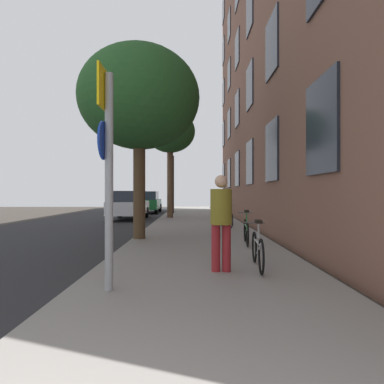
% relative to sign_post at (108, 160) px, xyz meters
% --- Properties ---
extents(ground_plane, '(41.80, 41.80, 0.00)m').
position_rel_sign_post_xyz_m(ground_plane, '(-2.02, 10.66, -2.00)').
color(ground_plane, '#332D28').
extents(road_asphalt, '(7.00, 38.00, 0.01)m').
position_rel_sign_post_xyz_m(road_asphalt, '(-4.12, 10.66, -2.00)').
color(road_asphalt, '#232326').
rests_on(road_asphalt, ground).
extents(sidewalk, '(4.20, 38.00, 0.12)m').
position_rel_sign_post_xyz_m(sidewalk, '(1.48, 10.66, -1.94)').
color(sidewalk, gray).
rests_on(sidewalk, ground).
extents(sign_post, '(0.16, 0.60, 3.22)m').
position_rel_sign_post_xyz_m(sign_post, '(0.00, 0.00, 0.00)').
color(sign_post, gray).
rests_on(sign_post, sidewalk).
extents(traffic_light, '(0.43, 0.24, 3.96)m').
position_rel_sign_post_xyz_m(traffic_light, '(-0.17, 18.37, 0.82)').
color(traffic_light, black).
rests_on(traffic_light, sidewalk).
extents(tree_near, '(3.73, 3.73, 5.93)m').
position_rel_sign_post_xyz_m(tree_near, '(-0.40, 5.54, 2.44)').
color(tree_near, '#4C3823').
rests_on(tree_near, sidewalk).
extents(tree_far, '(2.85, 2.85, 6.12)m').
position_rel_sign_post_xyz_m(tree_far, '(-0.02, 14.38, 2.96)').
color(tree_far, brown).
rests_on(tree_far, sidewalk).
extents(bicycle_0, '(0.42, 1.68, 0.92)m').
position_rel_sign_post_xyz_m(bicycle_0, '(2.46, 1.43, -1.53)').
color(bicycle_0, black).
rests_on(bicycle_0, sidewalk).
extents(bicycle_1, '(0.42, 1.65, 0.94)m').
position_rel_sign_post_xyz_m(bicycle_1, '(2.72, 4.37, -1.51)').
color(bicycle_1, black).
rests_on(bicycle_1, sidewalk).
extents(bicycle_2, '(0.42, 1.65, 0.98)m').
position_rel_sign_post_xyz_m(bicycle_2, '(2.04, 7.07, -1.50)').
color(bicycle_2, black).
rests_on(bicycle_2, sidewalk).
extents(bicycle_3, '(0.53, 1.69, 0.98)m').
position_rel_sign_post_xyz_m(bicycle_3, '(2.61, 8.84, -1.50)').
color(bicycle_3, black).
rests_on(bicycle_3, sidewalk).
extents(bicycle_4, '(0.46, 1.62, 0.92)m').
position_rel_sign_post_xyz_m(bicycle_4, '(2.92, 10.63, -1.52)').
color(bicycle_4, black).
rests_on(bicycle_4, sidewalk).
extents(pedestrian_0, '(0.55, 0.55, 1.73)m').
position_rel_sign_post_xyz_m(pedestrian_0, '(1.75, 1.17, -0.89)').
color(pedestrian_0, maroon).
rests_on(pedestrian_0, sidewalk).
extents(car_0, '(1.85, 4.23, 1.62)m').
position_rel_sign_post_xyz_m(car_0, '(-2.39, 14.44, -1.16)').
color(car_0, silver).
rests_on(car_0, road_asphalt).
extents(car_1, '(1.79, 4.43, 1.62)m').
position_rel_sign_post_xyz_m(car_1, '(-2.10, 20.60, -1.16)').
color(car_1, '#19662D').
rests_on(car_1, road_asphalt).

